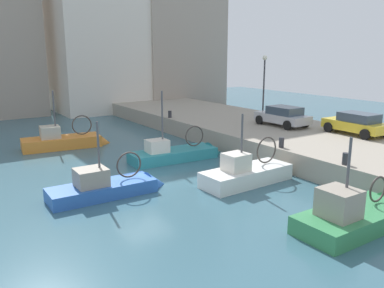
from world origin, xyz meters
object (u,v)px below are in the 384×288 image
at_px(fishing_boat_green, 359,222).
at_px(parked_car_yellow, 356,123).
at_px(mooring_bollard_mid, 281,143).
at_px(fishing_boat_blue, 110,192).
at_px(fishing_boat_orange, 67,146).
at_px(quay_streetlamp, 264,77).
at_px(fishing_boat_teal, 179,158).
at_px(parked_car_silver, 283,116).
at_px(mooring_bollard_north, 170,114).
at_px(mooring_bollard_south, 345,159).
at_px(fishing_boat_white, 251,180).

xyz_separation_m(fishing_boat_green, parked_car_yellow, (9.40, 6.77, 1.78)).
distance_m(fishing_boat_green, mooring_bollard_mid, 7.56).
bearing_deg(fishing_boat_green, fishing_boat_blue, 128.40).
height_order(fishing_boat_orange, quay_streetlamp, quay_streetlamp).
bearing_deg(fishing_boat_teal, fishing_boat_green, -86.43).
xyz_separation_m(parked_car_silver, quay_streetlamp, (0.83, 2.90, 2.55)).
distance_m(fishing_boat_orange, quay_streetlamp, 15.17).
xyz_separation_m(fishing_boat_orange, parked_car_silver, (13.14, -6.93, 1.79)).
bearing_deg(parked_car_yellow, fishing_boat_orange, 141.97).
bearing_deg(parked_car_silver, quay_streetlamp, 74.01).
xyz_separation_m(parked_car_yellow, mooring_bollard_mid, (-6.48, 0.07, -0.43)).
height_order(fishing_boat_green, parked_car_yellow, fishing_boat_green).
xyz_separation_m(fishing_boat_green, mooring_bollard_north, (2.92, 18.84, 1.34)).
bearing_deg(parked_car_silver, mooring_bollard_south, -119.35).
relative_size(fishing_boat_teal, mooring_bollard_south, 11.07).
bearing_deg(fishing_boat_green, fishing_boat_teal, 93.57).
bearing_deg(fishing_boat_white, parked_car_silver, 35.12).
height_order(fishing_boat_orange, mooring_bollard_mid, fishing_boat_orange).
height_order(parked_car_silver, mooring_bollard_north, parked_car_silver).
bearing_deg(mooring_bollard_mid, parked_car_silver, 43.49).
relative_size(fishing_boat_teal, fishing_boat_blue, 1.11).
bearing_deg(quay_streetlamp, fishing_boat_blue, -157.64).
height_order(parked_car_silver, mooring_bollard_south, parked_car_silver).
bearing_deg(mooring_bollard_mid, fishing_boat_green, -113.10).
xyz_separation_m(fishing_boat_teal, fishing_boat_green, (0.72, -11.58, 0.03)).
bearing_deg(fishing_boat_white, fishing_boat_green, -90.31).
bearing_deg(mooring_bollard_mid, fishing_boat_teal, 127.50).
bearing_deg(mooring_bollard_north, parked_car_silver, -57.02).
relative_size(parked_car_silver, mooring_bollard_south, 7.13).
distance_m(fishing_boat_teal, mooring_bollard_mid, 6.14).
bearing_deg(fishing_boat_orange, fishing_boat_blue, -95.87).
xyz_separation_m(fishing_boat_blue, mooring_bollard_north, (9.36, 10.71, 1.34)).
bearing_deg(parked_car_yellow, fishing_boat_teal, 154.55).
relative_size(mooring_bollard_south, mooring_bollard_mid, 1.00).
relative_size(fishing_boat_blue, parked_car_yellow, 1.37).
relative_size(fishing_boat_teal, fishing_boat_green, 1.10).
bearing_deg(mooring_bollard_north, fishing_boat_blue, -131.18).
height_order(fishing_boat_orange, fishing_boat_blue, fishing_boat_orange).
bearing_deg(mooring_bollard_south, fishing_boat_orange, 118.21).
xyz_separation_m(fishing_boat_teal, quay_streetlamp, (9.29, 2.72, 4.36)).
bearing_deg(fishing_boat_orange, quay_streetlamp, -16.10).
height_order(fishing_boat_orange, fishing_boat_green, fishing_boat_orange).
height_order(fishing_boat_white, parked_car_silver, fishing_boat_white).
bearing_deg(parked_car_yellow, quay_streetlamp, 96.27).
distance_m(fishing_boat_orange, mooring_bollard_mid, 14.26).
xyz_separation_m(fishing_boat_green, mooring_bollard_mid, (2.92, 6.84, 1.34)).
height_order(fishing_boat_blue, parked_car_yellow, fishing_boat_blue).
xyz_separation_m(fishing_boat_white, mooring_bollard_north, (2.89, 12.85, 1.36)).
bearing_deg(fishing_boat_teal, quay_streetlamp, 16.33).
bearing_deg(parked_car_silver, parked_car_yellow, -70.34).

